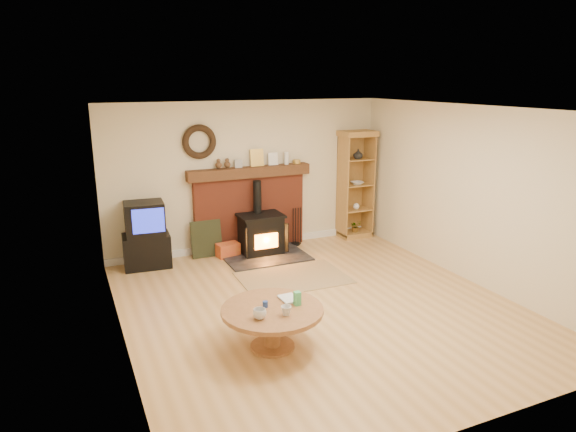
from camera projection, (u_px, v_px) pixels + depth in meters
name	position (u px, v px, depth m)	size (l,w,h in m)	color
ground	(319.00, 306.00, 6.90)	(5.50, 5.50, 0.00)	tan
room_shell	(316.00, 179.00, 6.53)	(5.02, 5.52, 2.61)	beige
chimney_breast	(250.00, 205.00, 9.04)	(2.20, 0.22, 1.78)	brown
wood_stove	(262.00, 235.00, 8.84)	(1.40, 1.00, 1.27)	black
area_rug	(293.00, 278.00, 7.85)	(1.61, 1.11, 0.01)	brown
tv_unit	(146.00, 236.00, 8.22)	(0.77, 0.57, 1.07)	black
curio_cabinet	(355.00, 185.00, 9.70)	(0.65, 0.47, 2.03)	olive
firelog_box	(228.00, 250.00, 8.78)	(0.38, 0.23, 0.23)	orange
leaning_painting	(206.00, 239.00, 8.74)	(0.53, 0.03, 0.63)	black
fire_tools	(296.00, 237.00, 9.39)	(0.19, 0.16, 0.70)	black
coffee_table	(272.00, 316.00, 5.73)	(1.15, 1.15, 0.64)	brown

